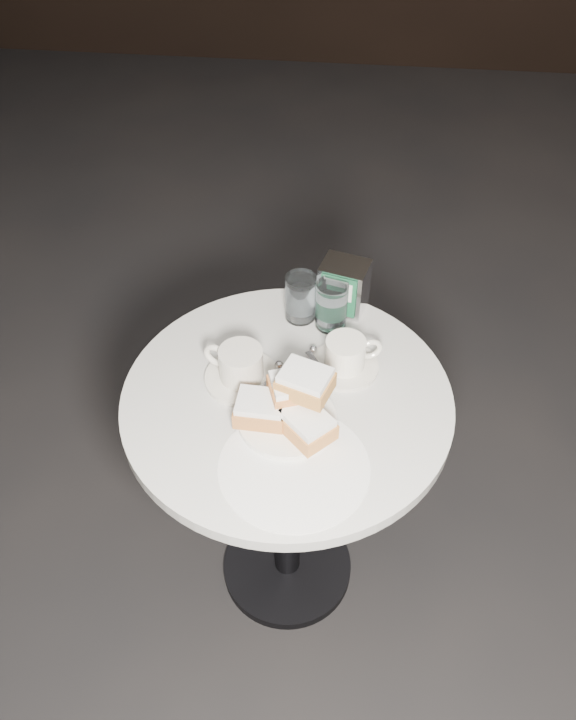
# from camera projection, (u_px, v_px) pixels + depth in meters

# --- Properties ---
(ground) EXTENTS (7.00, 7.00, 0.00)m
(ground) POSITION_uv_depth(u_px,v_px,m) (287.00, 568.00, 2.01)
(ground) COLOR black
(ground) RESTS_ON ground
(cafe_table) EXTENTS (0.70, 0.70, 0.74)m
(cafe_table) POSITION_uv_depth(u_px,v_px,m) (287.00, 452.00, 1.62)
(cafe_table) COLOR black
(cafe_table) RESTS_ON ground
(sugar_spill) EXTENTS (0.37, 0.37, 0.00)m
(sugar_spill) POSITION_uv_depth(u_px,v_px,m) (294.00, 467.00, 1.34)
(sugar_spill) COLOR white
(sugar_spill) RESTS_ON cafe_table
(beignet_plate) EXTENTS (0.26, 0.26, 0.13)m
(beignet_plate) POSITION_uv_depth(u_px,v_px,m) (290.00, 406.00, 1.39)
(beignet_plate) COLOR white
(beignet_plate) RESTS_ON cafe_table
(coffee_cup_left) EXTENTS (0.20, 0.20, 0.08)m
(coffee_cup_left) POSITION_uv_depth(u_px,v_px,m) (241.00, 367.00, 1.48)
(coffee_cup_left) COLOR silver
(coffee_cup_left) RESTS_ON cafe_table
(coffee_cup_right) EXTENTS (0.19, 0.19, 0.08)m
(coffee_cup_right) POSITION_uv_depth(u_px,v_px,m) (346.00, 356.00, 1.51)
(coffee_cup_right) COLOR silver
(coffee_cup_right) RESTS_ON cafe_table
(water_glass_left) EXTENTS (0.08, 0.08, 0.12)m
(water_glass_left) POSITION_uv_depth(u_px,v_px,m) (301.00, 298.00, 1.61)
(water_glass_left) COLOR white
(water_glass_left) RESTS_ON cafe_table
(water_glass_right) EXTENTS (0.09, 0.09, 0.12)m
(water_glass_right) POSITION_uv_depth(u_px,v_px,m) (332.00, 306.00, 1.59)
(water_glass_right) COLOR silver
(water_glass_right) RESTS_ON cafe_table
(napkin_dispenser) EXTENTS (0.12, 0.11, 0.12)m
(napkin_dispenser) POSITION_uv_depth(u_px,v_px,m) (344.00, 286.00, 1.63)
(napkin_dispenser) COLOR silver
(napkin_dispenser) RESTS_ON cafe_table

